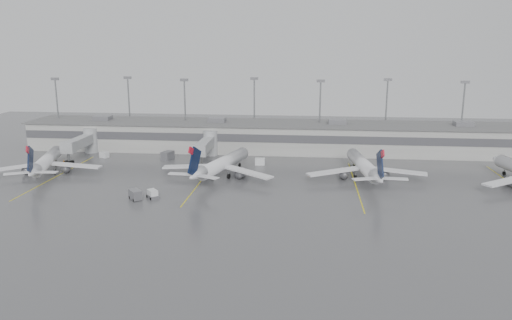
# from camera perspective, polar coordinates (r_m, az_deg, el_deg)

# --- Properties ---
(ground) EXTENTS (260.00, 260.00, 0.00)m
(ground) POSITION_cam_1_polar(r_m,az_deg,el_deg) (91.05, 1.52, -6.61)
(ground) COLOR #505052
(ground) RESTS_ON ground
(terminal) EXTENTS (152.00, 17.00, 9.45)m
(terminal) POSITION_cam_1_polar(r_m,az_deg,el_deg) (145.97, 3.31, 2.69)
(terminal) COLOR #9E9D99
(terminal) RESTS_ON ground
(light_masts) EXTENTS (142.40, 8.00, 20.60)m
(light_masts) POSITION_cam_1_polar(r_m,az_deg,el_deg) (150.45, 3.46, 6.04)
(light_masts) COLOR gray
(light_masts) RESTS_ON ground
(jet_bridge_left) EXTENTS (4.00, 17.20, 7.00)m
(jet_bridge_left) POSITION_cam_1_polar(r_m,az_deg,el_deg) (147.52, -19.02, 1.97)
(jet_bridge_left) COLOR #97999C
(jet_bridge_left) RESTS_ON ground
(jet_bridge_right) EXTENTS (4.00, 17.20, 7.00)m
(jet_bridge_right) POSITION_cam_1_polar(r_m,az_deg,el_deg) (136.55, -5.57, 1.78)
(jet_bridge_right) COLOR #97999C
(jet_bridge_right) RESTS_ON ground
(stand_markings) EXTENTS (105.25, 40.00, 0.01)m
(stand_markings) POSITION_cam_1_polar(r_m,az_deg,el_deg) (113.85, 2.47, -2.51)
(stand_markings) COLOR yellow
(stand_markings) RESTS_ON ground
(jet_far_left) EXTENTS (25.89, 29.42, 9.74)m
(jet_far_left) POSITION_cam_1_polar(r_m,az_deg,el_deg) (130.20, -22.92, -0.17)
(jet_far_left) COLOR white
(jet_far_left) RESTS_ON ground
(jet_mid_left) EXTENTS (27.00, 30.69, 10.17)m
(jet_mid_left) POSITION_cam_1_polar(r_m,az_deg,el_deg) (117.26, -4.01, -0.46)
(jet_mid_left) COLOR white
(jet_mid_left) RESTS_ON ground
(jet_mid_right) EXTENTS (27.63, 31.16, 10.10)m
(jet_mid_right) POSITION_cam_1_polar(r_m,az_deg,el_deg) (117.97, 12.30, -0.67)
(jet_mid_right) COLOR white
(jet_mid_right) RESTS_ON ground
(baggage_tug) EXTENTS (3.08, 3.23, 1.79)m
(baggage_tug) POSITION_cam_1_polar(r_m,az_deg,el_deg) (103.94, -11.73, -3.93)
(baggage_tug) COLOR silver
(baggage_tug) RESTS_ON ground
(baggage_cart) EXTENTS (3.38, 3.56, 2.01)m
(baggage_cart) POSITION_cam_1_polar(r_m,az_deg,el_deg) (103.76, -13.63, -3.86)
(baggage_cart) COLOR slate
(baggage_cart) RESTS_ON ground
(gse_uld_a) EXTENTS (2.65, 2.23, 1.60)m
(gse_uld_a) POSITION_cam_1_polar(r_m,az_deg,el_deg) (143.74, -16.95, 0.59)
(gse_uld_a) COLOR silver
(gse_uld_a) RESTS_ON ground
(gse_uld_b) EXTENTS (2.53, 1.74, 1.75)m
(gse_uld_b) POSITION_cam_1_polar(r_m,az_deg,el_deg) (129.20, 0.46, -0.18)
(gse_uld_b) COLOR silver
(gse_uld_b) RESTS_ON ground
(gse_uld_c) EXTENTS (3.09, 2.63, 1.85)m
(gse_uld_c) POSITION_cam_1_polar(r_m,az_deg,el_deg) (132.53, 11.19, -0.07)
(gse_uld_c) COLOR silver
(gse_uld_c) RESTS_ON ground
(gse_loader) EXTENTS (3.25, 4.09, 2.23)m
(gse_loader) POSITION_cam_1_polar(r_m,az_deg,el_deg) (137.26, -10.06, 0.52)
(gse_loader) COLOR slate
(gse_loader) RESTS_ON ground
(cone_a) EXTENTS (0.46, 0.46, 0.74)m
(cone_a) POSITION_cam_1_polar(r_m,az_deg,el_deg) (141.81, -21.10, -0.08)
(cone_a) COLOR orange
(cone_a) RESTS_ON ground
(cone_b) EXTENTS (0.43, 0.43, 0.68)m
(cone_b) POSITION_cam_1_polar(r_m,az_deg,el_deg) (125.78, -4.20, -0.84)
(cone_b) COLOR orange
(cone_b) RESTS_ON ground
(cone_c) EXTENTS (0.44, 0.44, 0.70)m
(cone_c) POSITION_cam_1_polar(r_m,az_deg,el_deg) (120.04, 6.03, -1.56)
(cone_c) COLOR orange
(cone_c) RESTS_ON ground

